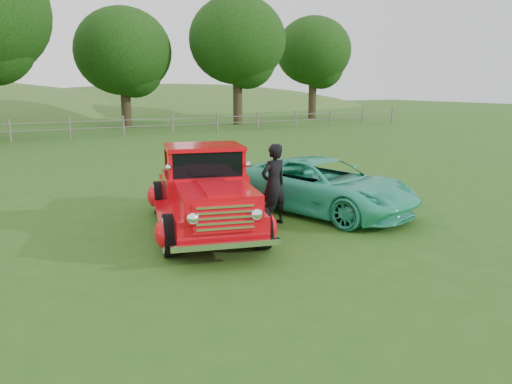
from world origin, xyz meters
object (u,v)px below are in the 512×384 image
man (274,184)px  red_pickup (204,192)px  tree_far_east (313,51)px  teal_sedan (322,186)px  tree_near_east (123,52)px  tree_mid_east (237,40)px

man → red_pickup: bearing=-23.8°
tree_far_east → man: tree_far_east is taller
red_pickup → teal_sedan: 3.01m
tree_near_east → red_pickup: 27.98m
teal_sedan → tree_far_east: bearing=37.3°
tree_far_east → red_pickup: (-22.40, -28.09, -5.06)m
red_pickup → tree_near_east: bearing=93.2°
tree_mid_east → man: (-11.94, -25.45, -5.30)m
tree_near_east → teal_sedan: bearing=-95.0°
red_pickup → man: (1.46, -0.36, 0.08)m
red_pickup → man: bearing=0.7°
teal_sedan → man: size_ratio=2.61×
red_pickup → tree_far_east: bearing=65.9°
tree_near_east → teal_sedan: (-2.39, -27.07, -4.61)m
tree_mid_east → tree_far_east: size_ratio=1.07×
tree_mid_east → teal_sedan: tree_mid_east is taller
tree_near_east → tree_far_east: (17.00, 1.00, 0.61)m
tree_far_east → teal_sedan: 34.52m
tree_near_east → man: bearing=-98.2°
teal_sedan → tree_near_east: bearing=66.9°
tree_far_east → teal_sedan: tree_far_east is taller
tree_mid_east → tree_near_east: bearing=166.0°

